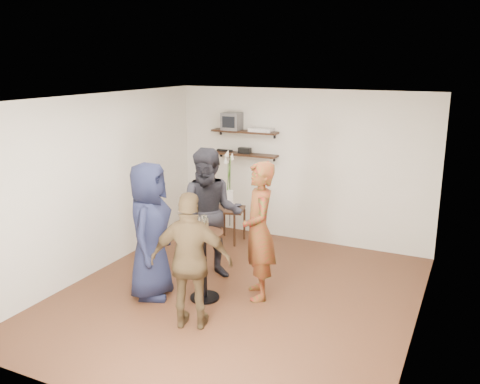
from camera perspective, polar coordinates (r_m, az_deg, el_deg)
name	(u,v)px	position (r m, az deg, el deg)	size (l,w,h in m)	color
room	(237,202)	(6.45, -0.38, -1.18)	(4.58, 5.08, 2.68)	#432515
shelf_upper	(245,132)	(8.86, 0.52, 6.80)	(1.20, 0.25, 0.04)	black
shelf_lower	(245,154)	(8.92, 0.51, 4.26)	(1.20, 0.25, 0.04)	black
crt_monitor	(232,121)	(8.94, -0.88, 7.95)	(0.32, 0.30, 0.30)	#59595B
dvd_deck	(262,130)	(8.72, 2.44, 6.98)	(0.40, 0.24, 0.06)	silver
radio	(245,151)	(8.91, 0.53, 4.68)	(0.22, 0.10, 0.10)	black
power_strip	(225,150)	(9.14, -1.73, 4.71)	(0.30, 0.05, 0.03)	black
side_table	(229,214)	(8.73, -1.22, -2.47)	(0.61, 0.61, 0.59)	black
vase_lilies	(229,190)	(8.61, -1.25, 0.24)	(0.20, 0.21, 1.05)	white
drinks_table	(204,256)	(6.63, -4.06, -7.22)	(0.50, 0.50, 0.92)	black
wine_glass_fl	(198,222)	(6.47, -4.74, -3.37)	(0.07, 0.07, 0.21)	silver
wine_glass_fr	(206,223)	(6.41, -3.88, -3.53)	(0.07, 0.07, 0.21)	silver
wine_glass_bl	(204,220)	(6.53, -4.05, -3.18)	(0.07, 0.07, 0.21)	silver
wine_glass_br	(205,222)	(6.48, -3.94, -3.41)	(0.06, 0.06, 0.19)	silver
person_plaid	(259,231)	(6.58, 2.14, -4.40)	(0.66, 0.44, 1.82)	#A41216
person_dark	(210,214)	(7.18, -3.34, -2.51)	(0.92, 0.71, 1.89)	black
person_navy	(150,231)	(6.71, -10.10, -4.30)	(0.89, 0.58, 1.81)	black
person_brown	(191,261)	(5.90, -5.49, -7.76)	(0.96, 0.40, 1.63)	#4A3720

